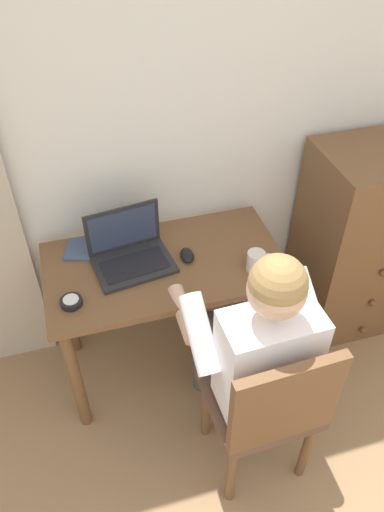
{
  "coord_description": "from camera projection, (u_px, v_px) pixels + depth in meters",
  "views": [
    {
      "loc": [
        -0.55,
        0.23,
        2.23
      ],
      "look_at": [
        -0.12,
        1.74,
        0.83
      ],
      "focal_mm": 34.75,
      "sensor_mm": 36.0,
      "label": 1
    }
  ],
  "objects": [
    {
      "name": "coffee_mug",
      "position": [
        256.0,
        261.0,
        2.15
      ],
      "size": [
        0.12,
        0.08,
        0.09
      ],
      "color": "silver",
      "rests_on": "desk"
    },
    {
      "name": "notebook_pad",
      "position": [
        89.0,
        250.0,
        2.28
      ],
      "size": [
        0.24,
        0.2,
        0.01
      ],
      "primitive_type": "cube",
      "rotation": [
        0.0,
        0.0,
        -0.3
      ],
      "color": "#3D4C6B",
      "rests_on": "desk"
    },
    {
      "name": "person_seated",
      "position": [
        253.0,
        341.0,
        1.95
      ],
      "size": [
        0.54,
        0.59,
        1.21
      ],
      "color": "#4C4C4C",
      "rests_on": "ground_plane"
    },
    {
      "name": "laptop",
      "position": [
        130.0,
        252.0,
        2.19
      ],
      "size": [
        0.37,
        0.3,
        0.24
      ],
      "color": "#232326",
      "rests_on": "desk"
    },
    {
      "name": "dresser",
      "position": [
        358.0,
        243.0,
        2.61
      ],
      "size": [
        0.55,
        0.49,
        1.08
      ],
      "color": "brown",
      "rests_on": "ground_plane"
    },
    {
      "name": "wall_back",
      "position": [
        189.0,
        113.0,
        2.18
      ],
      "size": [
        4.8,
        0.05,
        2.5
      ],
      "primitive_type": "cube",
      "color": "silver",
      "rests_on": "ground_plane"
    },
    {
      "name": "desk",
      "position": [
        165.0,
        282.0,
        2.3
      ],
      "size": [
        1.07,
        0.58,
        0.73
      ],
      "color": "brown",
      "rests_on": "ground_plane"
    },
    {
      "name": "chair",
      "position": [
        268.0,
        405.0,
        1.94
      ],
      "size": [
        0.43,
        0.41,
        0.89
      ],
      "color": "brown",
      "rests_on": "ground_plane"
    },
    {
      "name": "computer_mouse",
      "position": [
        187.0,
        255.0,
        2.23
      ],
      "size": [
        0.07,
        0.1,
        0.03
      ],
      "primitive_type": "ellipsoid",
      "rotation": [
        0.0,
        0.0,
        -0.05
      ],
      "color": "black",
      "rests_on": "desk"
    },
    {
      "name": "desk_clock",
      "position": [
        71.0,
        302.0,
        2.02
      ],
      "size": [
        0.09,
        0.09,
        0.03
      ],
      "color": "black",
      "rests_on": "desk"
    }
  ]
}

